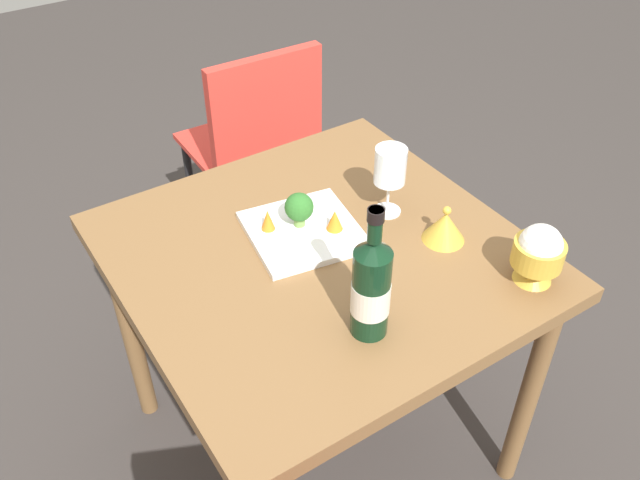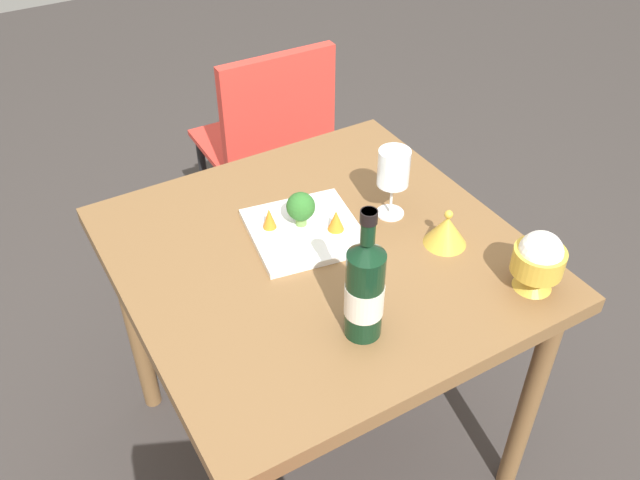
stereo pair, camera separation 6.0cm
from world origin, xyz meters
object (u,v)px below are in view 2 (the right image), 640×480
wine_bottle (365,289)px  rice_bowl (539,260)px  carrot_garnish_left (336,220)px  carrot_garnish_right (269,218)px  rice_bowl_lid (446,230)px  broccoli_floret (301,207)px  chair_by_wall (270,135)px  serving_plate (303,231)px  wine_glass (394,169)px

wine_bottle → rice_bowl: wine_bottle is taller
carrot_garnish_left → carrot_garnish_right: 0.16m
wine_bottle → rice_bowl_lid: size_ratio=3.01×
wine_bottle → carrot_garnish_right: 0.38m
broccoli_floret → chair_by_wall: bearing=-111.1°
chair_by_wall → carrot_garnish_left: size_ratio=16.32×
serving_plate → carrot_garnish_right: bearing=-34.7°
rice_bowl_lid → broccoli_floret: (0.26, -0.21, 0.03)m
broccoli_floret → rice_bowl_lid: bearing=141.1°
chair_by_wall → rice_bowl_lid: 0.98m
chair_by_wall → wine_glass: 0.87m
chair_by_wall → carrot_garnish_left: bearing=-104.6°
wine_bottle → rice_bowl_lid: (-0.32, -0.14, -0.08)m
serving_plate → rice_bowl_lid: bearing=143.9°
broccoli_floret → serving_plate: bearing=76.8°
chair_by_wall → carrot_garnish_right: (0.35, 0.71, 0.25)m
wine_glass → carrot_garnish_left: (0.16, 0.00, -0.09)m
rice_bowl_lid → carrot_garnish_left: size_ratio=1.92×
broccoli_floret → wine_bottle: bearing=81.3°
rice_bowl → carrot_garnish_left: 0.46m
wine_glass → wine_bottle: bearing=47.2°
chair_by_wall → wine_bottle: wine_bottle is taller
rice_bowl → carrot_garnish_right: size_ratio=2.68×
wine_glass → broccoli_floret: 0.23m
chair_by_wall → broccoli_floret: size_ratio=9.91×
wine_bottle → carrot_garnish_right: (0.02, -0.38, -0.07)m
wine_bottle → broccoli_floret: bearing=-98.7°
broccoli_floret → wine_glass: bearing=165.8°
wine_bottle → carrot_garnish_right: wine_bottle is taller
chair_by_wall → carrot_garnish_right: 0.83m
chair_by_wall → broccoli_floret: 0.84m
rice_bowl → rice_bowl_lid: 0.22m
serving_plate → carrot_garnish_left: (-0.07, 0.04, 0.03)m
carrot_garnish_right → serving_plate: bearing=145.3°
wine_glass → carrot_garnish_right: 0.31m
chair_by_wall → rice_bowl: size_ratio=6.00×
wine_glass → broccoli_floret: bearing=-14.2°
wine_bottle → carrot_garnish_left: (-0.11, -0.29, -0.07)m
wine_bottle → carrot_garnish_right: size_ratio=5.69×
rice_bowl → serving_plate: rice_bowl is taller
wine_glass → carrot_garnish_left: 0.18m
wine_bottle → wine_glass: wine_bottle is taller
rice_bowl → broccoli_floret: rice_bowl is taller
chair_by_wall → carrot_garnish_left: (0.22, 0.80, 0.25)m
rice_bowl_lid → serving_plate: (0.27, -0.19, -0.03)m
chair_by_wall → rice_bowl: (-0.05, 1.16, 0.28)m
chair_by_wall → carrot_garnish_right: size_ratio=16.09×
chair_by_wall → rice_bowl_lid: chair_by_wall is taller
rice_bowl_lid → broccoli_floret: broccoli_floret is taller
wine_glass → broccoli_floret: size_ratio=2.09×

